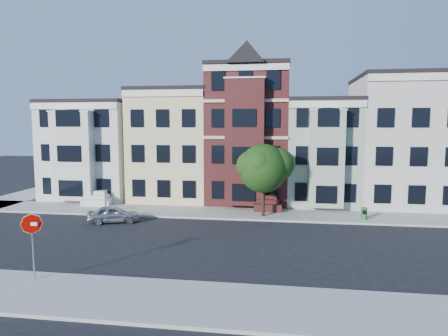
% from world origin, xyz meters
% --- Properties ---
extents(ground, '(120.00, 120.00, 0.00)m').
position_xyz_m(ground, '(0.00, 0.00, 0.00)').
color(ground, black).
extents(far_sidewalk, '(60.00, 4.00, 0.15)m').
position_xyz_m(far_sidewalk, '(0.00, 8.00, 0.07)').
color(far_sidewalk, '#9E9B93').
rests_on(far_sidewalk, ground).
extents(near_sidewalk, '(60.00, 4.00, 0.15)m').
position_xyz_m(near_sidewalk, '(0.00, -8.00, 0.07)').
color(near_sidewalk, '#9E9B93').
rests_on(near_sidewalk, ground).
extents(house_white, '(8.00, 9.00, 9.00)m').
position_xyz_m(house_white, '(-15.00, 14.50, 4.50)').
color(house_white, silver).
rests_on(house_white, ground).
extents(house_yellow, '(7.00, 9.00, 10.00)m').
position_xyz_m(house_yellow, '(-7.00, 14.50, 5.00)').
color(house_yellow, beige).
rests_on(house_yellow, ground).
extents(house_brown, '(7.00, 9.00, 12.00)m').
position_xyz_m(house_brown, '(0.00, 14.50, 6.00)').
color(house_brown, '#3D1514').
rests_on(house_brown, ground).
extents(house_green, '(6.00, 9.00, 9.00)m').
position_xyz_m(house_green, '(6.50, 14.50, 4.50)').
color(house_green, '#9CAE92').
rests_on(house_green, ground).
extents(house_cream, '(8.00, 9.00, 11.00)m').
position_xyz_m(house_cream, '(13.50, 14.50, 5.50)').
color(house_cream, beige).
rests_on(house_cream, ground).
extents(street_tree, '(7.33, 7.33, 6.77)m').
position_xyz_m(street_tree, '(1.64, 7.20, 3.53)').
color(street_tree, '#1E4710').
rests_on(street_tree, far_sidewalk).
extents(parked_car, '(3.89, 2.54, 1.23)m').
position_xyz_m(parked_car, '(-8.99, 4.13, 0.62)').
color(parked_car, '#AAADB1').
rests_on(parked_car, ground).
extents(newspaper_box, '(0.50, 0.48, 0.88)m').
position_xyz_m(newspaper_box, '(9.02, 7.13, 0.59)').
color(newspaper_box, '#1B5523').
rests_on(newspaper_box, far_sidewalk).
extents(fire_hydrant, '(0.26, 0.26, 0.68)m').
position_xyz_m(fire_hydrant, '(-10.68, 6.99, 0.49)').
color(fire_hydrant, silver).
rests_on(fire_hydrant, far_sidewalk).
extents(stop_sign, '(0.94, 0.28, 3.38)m').
position_xyz_m(stop_sign, '(-7.90, -6.85, 1.84)').
color(stop_sign, '#BF0700').
rests_on(stop_sign, near_sidewalk).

